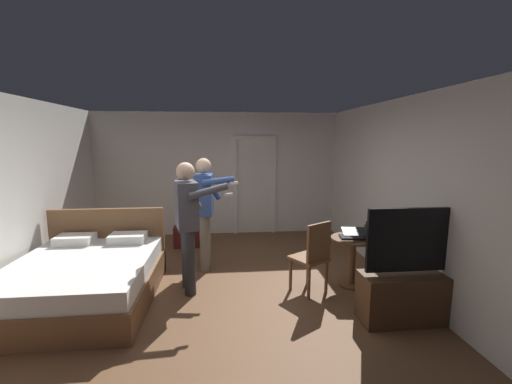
% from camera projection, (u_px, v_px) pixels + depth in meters
% --- Properties ---
extents(ground_plane, '(6.40, 6.40, 0.00)m').
position_uv_depth(ground_plane, '(217.00, 293.00, 4.48)').
color(ground_plane, brown).
extents(wall_back, '(5.37, 0.12, 2.62)m').
position_uv_depth(wall_back, '(218.00, 174.00, 7.19)').
color(wall_back, silver).
rests_on(wall_back, ground_plane).
extents(wall_right, '(0.12, 6.06, 2.62)m').
position_uv_depth(wall_right, '(408.00, 194.00, 4.53)').
color(wall_right, silver).
rests_on(wall_right, ground_plane).
extents(doorway_frame, '(0.93, 0.08, 2.13)m').
position_uv_depth(doorway_frame, '(254.00, 178.00, 7.20)').
color(doorway_frame, white).
rests_on(doorway_frame, ground_plane).
extents(bed, '(1.68, 2.01, 1.02)m').
position_uv_depth(bed, '(86.00, 278.00, 4.24)').
color(bed, brown).
rests_on(bed, ground_plane).
extents(tv_flatscreen, '(1.25, 0.40, 1.32)m').
position_uv_depth(tv_flatscreen, '(416.00, 288.00, 3.75)').
color(tv_flatscreen, '#4C331E').
rests_on(tv_flatscreen, ground_plane).
extents(side_table, '(0.62, 0.62, 0.70)m').
position_uv_depth(side_table, '(353.00, 253.00, 4.65)').
color(side_table, brown).
rests_on(side_table, ground_plane).
extents(laptop, '(0.36, 0.37, 0.16)m').
position_uv_depth(laptop, '(353.00, 235.00, 4.56)').
color(laptop, black).
rests_on(laptop, side_table).
extents(bottle_on_table, '(0.06, 0.06, 0.25)m').
position_uv_depth(bottle_on_table, '(366.00, 232.00, 4.53)').
color(bottle_on_table, '#2F412B').
rests_on(bottle_on_table, side_table).
extents(wooden_chair, '(0.58, 0.58, 0.99)m').
position_uv_depth(wooden_chair, '(313.00, 254.00, 4.39)').
color(wooden_chair, brown).
rests_on(wooden_chair, ground_plane).
extents(person_blue_shirt, '(0.79, 0.62, 1.76)m').
position_uv_depth(person_blue_shirt, '(188.00, 217.00, 4.40)').
color(person_blue_shirt, '#333338').
rests_on(person_blue_shirt, ground_plane).
extents(person_striped_shirt, '(0.66, 0.56, 1.77)m').
position_uv_depth(person_striped_shirt, '(205.00, 205.00, 5.21)').
color(person_striped_shirt, gray).
rests_on(person_striped_shirt, ground_plane).
extents(suitcase_dark, '(0.49, 0.31, 0.40)m').
position_uv_depth(suitcase_dark, '(187.00, 236.00, 6.41)').
color(suitcase_dark, '#4C1919').
rests_on(suitcase_dark, ground_plane).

